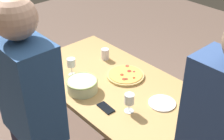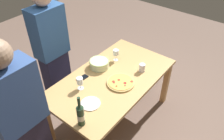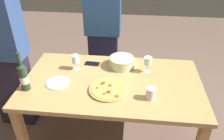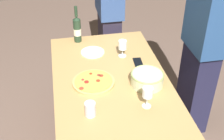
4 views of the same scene
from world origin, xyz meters
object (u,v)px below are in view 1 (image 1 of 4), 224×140
at_px(dining_table, 112,91).
at_px(serving_bowl, 82,85).
at_px(pizza, 126,75).
at_px(side_plate, 162,103).
at_px(cup_amber, 105,54).
at_px(wine_glass_by_bottle, 129,100).
at_px(wine_glass_near_pizza, 71,63).
at_px(cell_phone, 106,108).
at_px(wine_bottle, 200,99).
at_px(person_guest_left, 35,127).

relative_size(dining_table, serving_bowl, 6.30).
relative_size(pizza, side_plate, 1.55).
height_order(pizza, side_plate, pizza).
xyz_separation_m(pizza, serving_bowl, (0.09, 0.40, 0.04)).
bearing_deg(cup_amber, wine_glass_by_bottle, 151.74).
xyz_separation_m(pizza, wine_glass_near_pizza, (0.33, 0.33, 0.10)).
bearing_deg(dining_table, wine_glass_by_bottle, 155.94).
bearing_deg(cell_phone, wine_glass_near_pizza, -94.86).
xyz_separation_m(wine_bottle, wine_glass_by_bottle, (0.35, 0.36, -0.02)).
distance_m(serving_bowl, wine_bottle, 0.91).
relative_size(side_plate, cell_phone, 1.46).
relative_size(pizza, cell_phone, 2.26).
relative_size(serving_bowl, person_guest_left, 0.15).
relative_size(wine_bottle, cell_phone, 2.44).
xyz_separation_m(serving_bowl, wine_bottle, (-0.79, -0.45, 0.08)).
bearing_deg(cell_phone, dining_table, -135.61).
xyz_separation_m(dining_table, person_guest_left, (-0.19, 0.83, 0.23)).
xyz_separation_m(cup_amber, cell_phone, (-0.56, 0.48, -0.05)).
relative_size(pizza, cup_amber, 3.13).
height_order(pizza, serving_bowl, serving_bowl).
bearing_deg(pizza, wine_glass_near_pizza, 44.34).
xyz_separation_m(cup_amber, side_plate, (-0.80, 0.13, -0.05)).
distance_m(wine_glass_near_pizza, person_guest_left, 0.82).
distance_m(dining_table, cup_amber, 0.42).
bearing_deg(person_guest_left, pizza, -2.88).
relative_size(pizza, wine_glass_by_bottle, 2.12).
relative_size(wine_glass_by_bottle, person_guest_left, 0.09).
relative_size(dining_table, wine_glass_near_pizza, 10.02).
relative_size(cell_phone, person_guest_left, 0.08).
bearing_deg(person_guest_left, dining_table, -0.00).
bearing_deg(wine_bottle, person_guest_left, 62.98).
distance_m(wine_glass_near_pizza, cup_amber, 0.40).
height_order(wine_glass_by_bottle, cell_phone, wine_glass_by_bottle).
xyz_separation_m(wine_bottle, side_plate, (0.24, 0.11, -0.12)).
bearing_deg(cell_phone, side_plate, 149.63).
relative_size(dining_table, side_plate, 7.61).
bearing_deg(person_guest_left, cell_phone, -16.80).
bearing_deg(side_plate, wine_glass_by_bottle, 66.99).
distance_m(wine_glass_near_pizza, cell_phone, 0.56).
distance_m(dining_table, cell_phone, 0.37).
bearing_deg(side_plate, person_guest_left, 73.04).
bearing_deg(pizza, wine_bottle, -175.74).
bearing_deg(pizza, wine_glass_by_bottle, 138.84).
relative_size(pizza, wine_bottle, 0.92).
bearing_deg(person_guest_left, serving_bowl, 11.76).
bearing_deg(wine_glass_by_bottle, person_guest_left, 75.44).
height_order(wine_glass_by_bottle, cup_amber, wine_glass_by_bottle).
relative_size(serving_bowl, wine_glass_by_bottle, 1.66).
xyz_separation_m(wine_glass_near_pizza, cell_phone, (-0.55, 0.09, -0.11)).
height_order(pizza, person_guest_left, person_guest_left).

